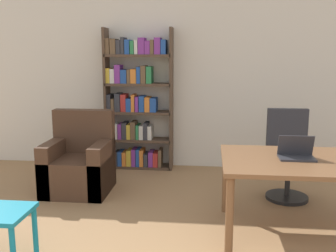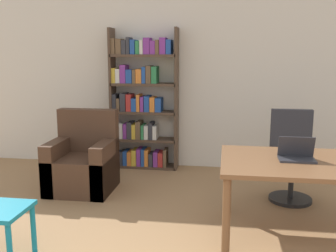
# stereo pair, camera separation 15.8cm
# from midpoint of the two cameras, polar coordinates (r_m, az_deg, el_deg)

# --- Properties ---
(wall_back) EXTENTS (8.00, 0.06, 2.70)m
(wall_back) POSITION_cam_midpoint_polar(r_m,az_deg,el_deg) (5.80, 3.32, 7.19)
(wall_back) COLOR beige
(wall_back) RESTS_ON ground_plane
(desk) EXTENTS (1.50, 1.04, 0.73)m
(desk) POSITION_cam_midpoint_polar(r_m,az_deg,el_deg) (3.83, 17.94, -5.88)
(desk) COLOR brown
(desk) RESTS_ON ground_plane
(laptop) EXTENTS (0.32, 0.21, 0.21)m
(laptop) POSITION_cam_midpoint_polar(r_m,az_deg,el_deg) (3.81, 16.99, -3.82)
(laptop) COLOR #2D2D33
(laptop) RESTS_ON desk
(office_chair) EXTENTS (0.50, 0.50, 1.04)m
(office_chair) POSITION_cam_midpoint_polar(r_m,az_deg,el_deg) (4.82, 16.06, -4.45)
(office_chair) COLOR black
(office_chair) RESTS_ON ground_plane
(armchair) EXTENTS (0.77, 0.72, 0.99)m
(armchair) POSITION_cam_midpoint_polar(r_m,az_deg,el_deg) (5.01, -13.65, -5.60)
(armchair) COLOR #472D1E
(armchair) RESTS_ON ground_plane
(bookshelf) EXTENTS (0.98, 0.28, 2.04)m
(bookshelf) POSITION_cam_midpoint_polar(r_m,az_deg,el_deg) (5.76, -5.56, 3.19)
(bookshelf) COLOR #4C3828
(bookshelf) RESTS_ON ground_plane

